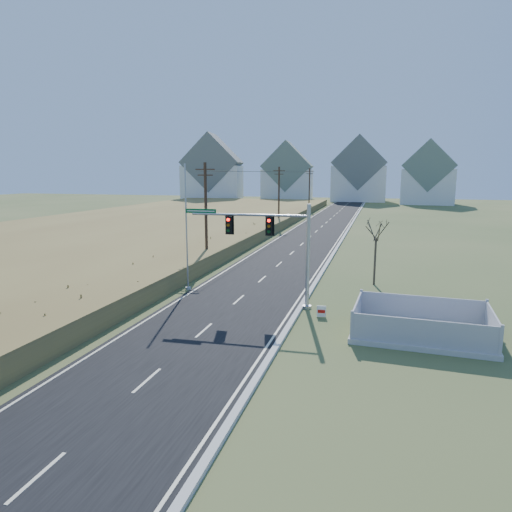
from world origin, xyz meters
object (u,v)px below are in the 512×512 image
Objects in this scene: flagpole at (187,241)px; fence_enclosure at (421,330)px; bare_tree at (376,229)px; traffic_signal_mast at (278,243)px; open_sign at (321,311)px.

fence_enclosure is at bearing -20.07° from flagpole.
fence_enclosure is 11.40m from bare_tree.
flagpole is (-6.98, 2.34, -0.48)m from traffic_signal_mast.
traffic_signal_mast reaches higher than fence_enclosure.
traffic_signal_mast is at bearing 148.23° from open_sign.
bare_tree is at bearing 106.54° from fence_enclosure.
open_sign is 9.88m from bare_tree.
flagpole reaches higher than fence_enclosure.
traffic_signal_mast is 7.38m from flagpole.
flagpole is at bearing -158.65° from bare_tree.
fence_enclosure is at bearing -23.94° from open_sign.
open_sign is 0.13× the size of bare_tree.
traffic_signal_mast is 1.55× the size of bare_tree.
traffic_signal_mast is 9.20m from bare_tree.
fence_enclosure is 0.80× the size of flagpole.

